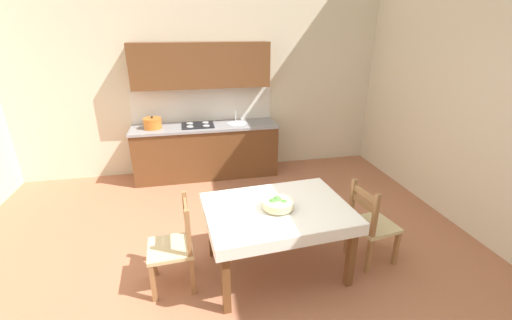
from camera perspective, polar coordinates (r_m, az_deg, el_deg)
The scene contains 7 objects.
ground_plane at distance 3.68m, azimuth -4.93°, elevation -19.93°, with size 6.72×6.42×0.10m, color #AD6B4C.
wall_back at distance 5.72m, azimuth -9.57°, elevation 18.08°, with size 6.72×0.12×4.09m, color beige.
kitchen_cabinetry at distance 5.60m, azimuth -8.87°, elevation 5.65°, with size 2.40×0.63×2.20m.
dining_table at distance 3.36m, azimuth 3.72°, elevation -9.92°, with size 1.49×1.12×0.75m.
dining_chair_tv_side at distance 3.37m, azimuth -13.96°, elevation -14.37°, with size 0.44×0.44×0.93m.
dining_chair_window_side at distance 3.79m, azimuth 19.32°, elevation -10.60°, with size 0.48×0.48×0.93m.
fruit_bowl at distance 3.23m, azimuth 3.81°, elevation -7.60°, with size 0.30×0.30×0.12m.
Camera 1 is at (-0.26, -2.73, 2.41)m, focal length 23.06 mm.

